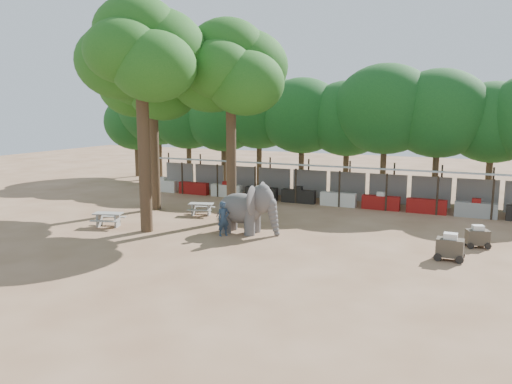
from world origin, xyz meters
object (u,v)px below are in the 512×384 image
at_px(elephant, 248,208).
at_px(handler, 223,219).
at_px(yard_tree_left, 152,80).
at_px(cart_back, 477,236).
at_px(picnic_table_far, 201,207).
at_px(yard_tree_center, 141,53).
at_px(picnic_table_near, 108,218).
at_px(cart_front, 450,247).
at_px(yard_tree_back, 230,70).

height_order(elephant, handler, elephant).
relative_size(yard_tree_left, cart_back, 8.76).
relative_size(handler, cart_back, 1.41).
bearing_deg(picnic_table_far, elephant, -48.36).
distance_m(yard_tree_center, picnic_table_near, 9.03).
relative_size(yard_tree_center, elephant, 3.50).
height_order(picnic_table_near, cart_front, cart_front).
distance_m(yard_tree_back, picnic_table_near, 10.58).
height_order(yard_tree_back, elephant, yard_tree_back).
xyz_separation_m(yard_tree_center, elephant, (5.17, 1.70, -7.89)).
distance_m(yard_tree_left, handler, 11.20).
height_order(yard_tree_left, handler, yard_tree_left).
height_order(handler, picnic_table_near, handler).
distance_m(yard_tree_left, yard_tree_back, 6.09).
bearing_deg(cart_front, yard_tree_center, -174.78).
bearing_deg(picnic_table_far, cart_back, -19.37).
distance_m(yard_tree_back, cart_front, 14.77).
height_order(yard_tree_back, picnic_table_near, yard_tree_back).
distance_m(handler, picnic_table_far, 5.26).
relative_size(elephant, picnic_table_far, 1.94).
height_order(yard_tree_left, yard_tree_center, yard_tree_center).
distance_m(yard_tree_back, picnic_table_far, 8.40).
xyz_separation_m(elephant, picnic_table_far, (-4.47, 2.77, -0.84)).
xyz_separation_m(picnic_table_near, picnic_table_far, (3.11, 4.71, -0.03)).
distance_m(elephant, cart_back, 11.18).
xyz_separation_m(yard_tree_back, picnic_table_far, (-2.30, 0.47, -8.06)).
height_order(yard_tree_center, handler, yard_tree_center).
bearing_deg(cart_front, handler, -176.69).
distance_m(yard_tree_left, yard_tree_center, 5.92).
height_order(picnic_table_near, picnic_table_far, picnic_table_near).
relative_size(picnic_table_near, picnic_table_far, 1.07).
relative_size(yard_tree_back, picnic_table_near, 5.96).
bearing_deg(yard_tree_center, yard_tree_back, 53.14).
xyz_separation_m(elephant, handler, (-0.87, -1.04, -0.43)).
height_order(picnic_table_near, cart_back, cart_back).
bearing_deg(yard_tree_center, cart_front, 3.97).
relative_size(picnic_table_far, cart_front, 1.44).
bearing_deg(yard_tree_back, picnic_table_far, 168.39).
bearing_deg(cart_back, picnic_table_near, 172.76).
bearing_deg(cart_back, picnic_table_far, 157.93).
xyz_separation_m(yard_tree_left, cart_back, (19.13, -1.28, -7.68)).
xyz_separation_m(yard_tree_left, picnic_table_far, (3.70, -0.53, -7.72)).
xyz_separation_m(yard_tree_left, picnic_table_near, (0.58, -5.24, -7.69)).
xyz_separation_m(yard_tree_left, cart_front, (18.09, -3.95, -7.61)).
distance_m(elephant, picnic_table_far, 5.33).
height_order(elephant, picnic_table_near, elephant).
bearing_deg(handler, cart_front, -51.31).
bearing_deg(elephant, yard_tree_back, 131.35).
bearing_deg(yard_tree_back, elephant, -46.69).
xyz_separation_m(picnic_table_near, cart_back, (18.55, 3.95, 0.02)).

